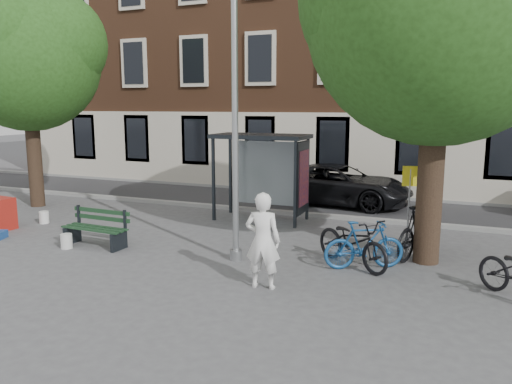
{
  "coord_description": "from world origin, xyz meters",
  "views": [
    {
      "loc": [
        4.57,
        -9.92,
        3.48
      ],
      "look_at": [
        0.04,
        1.1,
        1.4
      ],
      "focal_mm": 35.0,
      "sensor_mm": 36.0,
      "label": 1
    }
  ],
  "objects_px": {
    "bench": "(96,230)",
    "notice_sign": "(410,189)",
    "bike_a": "(352,242)",
    "car_dark": "(338,185)",
    "lamppost": "(235,137)",
    "painter": "(263,241)",
    "bike_b": "(364,245)",
    "bus_shelter": "(274,158)",
    "bike_d": "(419,230)"
  },
  "relations": [
    {
      "from": "bench",
      "to": "notice_sign",
      "type": "distance_m",
      "value": 7.69
    },
    {
      "from": "bike_a",
      "to": "car_dark",
      "type": "xyz_separation_m",
      "value": [
        -1.88,
        6.72,
        0.16
      ]
    },
    {
      "from": "lamppost",
      "to": "painter",
      "type": "bearing_deg",
      "value": -49.03
    },
    {
      "from": "bike_b",
      "to": "bus_shelter",
      "type": "bearing_deg",
      "value": 14.64
    },
    {
      "from": "lamppost",
      "to": "bike_b",
      "type": "height_order",
      "value": "lamppost"
    },
    {
      "from": "bus_shelter",
      "to": "bike_b",
      "type": "xyz_separation_m",
      "value": [
        3.4,
        -3.6,
        -1.39
      ]
    },
    {
      "from": "bench",
      "to": "bus_shelter",
      "type": "bearing_deg",
      "value": 56.92
    },
    {
      "from": "bench",
      "to": "notice_sign",
      "type": "height_order",
      "value": "notice_sign"
    },
    {
      "from": "bus_shelter",
      "to": "painter",
      "type": "relative_size",
      "value": 1.52
    },
    {
      "from": "car_dark",
      "to": "notice_sign",
      "type": "bearing_deg",
      "value": -146.07
    },
    {
      "from": "bus_shelter",
      "to": "lamppost",
      "type": "bearing_deg",
      "value": -81.57
    },
    {
      "from": "painter",
      "to": "bench",
      "type": "relative_size",
      "value": 1.06
    },
    {
      "from": "lamppost",
      "to": "bike_d",
      "type": "xyz_separation_m",
      "value": [
        3.8,
        1.84,
        -2.16
      ]
    },
    {
      "from": "lamppost",
      "to": "bus_shelter",
      "type": "distance_m",
      "value": 4.24
    },
    {
      "from": "painter",
      "to": "bike_a",
      "type": "relative_size",
      "value": 0.89
    },
    {
      "from": "bike_a",
      "to": "bike_d",
      "type": "xyz_separation_m",
      "value": [
        1.27,
        1.27,
        0.08
      ]
    },
    {
      "from": "bus_shelter",
      "to": "bench",
      "type": "relative_size",
      "value": 1.62
    },
    {
      "from": "bus_shelter",
      "to": "bike_d",
      "type": "bearing_deg",
      "value": -27.17
    },
    {
      "from": "painter",
      "to": "bike_b",
      "type": "height_order",
      "value": "painter"
    },
    {
      "from": "bus_shelter",
      "to": "bike_d",
      "type": "xyz_separation_m",
      "value": [
        4.41,
        -2.26,
        -1.29
      ]
    },
    {
      "from": "bus_shelter",
      "to": "notice_sign",
      "type": "relative_size",
      "value": 1.37
    },
    {
      "from": "bike_b",
      "to": "car_dark",
      "type": "height_order",
      "value": "car_dark"
    },
    {
      "from": "bench",
      "to": "notice_sign",
      "type": "xyz_separation_m",
      "value": [
        7.24,
        2.33,
        1.13
      ]
    },
    {
      "from": "bike_a",
      "to": "car_dark",
      "type": "relative_size",
      "value": 0.41
    },
    {
      "from": "bike_a",
      "to": "car_dark",
      "type": "distance_m",
      "value": 6.98
    },
    {
      "from": "bus_shelter",
      "to": "bike_b",
      "type": "relative_size",
      "value": 1.62
    },
    {
      "from": "bus_shelter",
      "to": "notice_sign",
      "type": "height_order",
      "value": "bus_shelter"
    },
    {
      "from": "painter",
      "to": "bench",
      "type": "bearing_deg",
      "value": -20.34
    },
    {
      "from": "painter",
      "to": "bike_d",
      "type": "xyz_separation_m",
      "value": [
        2.6,
        3.23,
        -0.31
      ]
    },
    {
      "from": "bike_a",
      "to": "lamppost",
      "type": "bearing_deg",
      "value": 138.04
    },
    {
      "from": "bike_a",
      "to": "bench",
      "type": "bearing_deg",
      "value": 132.87
    },
    {
      "from": "lamppost",
      "to": "painter",
      "type": "relative_size",
      "value": 3.26
    },
    {
      "from": "painter",
      "to": "bike_d",
      "type": "distance_m",
      "value": 4.15
    },
    {
      "from": "bike_a",
      "to": "bike_b",
      "type": "bearing_deg",
      "value": -70.14
    },
    {
      "from": "painter",
      "to": "bike_a",
      "type": "distance_m",
      "value": 2.39
    },
    {
      "from": "notice_sign",
      "to": "bike_d",
      "type": "bearing_deg",
      "value": -52.86
    },
    {
      "from": "car_dark",
      "to": "notice_sign",
      "type": "height_order",
      "value": "notice_sign"
    },
    {
      "from": "painter",
      "to": "bike_d",
      "type": "height_order",
      "value": "painter"
    },
    {
      "from": "bike_b",
      "to": "bike_d",
      "type": "relative_size",
      "value": 0.84
    },
    {
      "from": "car_dark",
      "to": "bike_b",
      "type": "bearing_deg",
      "value": -157.36
    },
    {
      "from": "lamppost",
      "to": "bus_shelter",
      "type": "height_order",
      "value": "lamppost"
    },
    {
      "from": "bench",
      "to": "notice_sign",
      "type": "relative_size",
      "value": 0.84
    },
    {
      "from": "bike_b",
      "to": "notice_sign",
      "type": "relative_size",
      "value": 0.84
    },
    {
      "from": "bike_b",
      "to": "notice_sign",
      "type": "xyz_separation_m",
      "value": [
        0.73,
        1.56,
        1.02
      ]
    },
    {
      "from": "lamppost",
      "to": "bike_b",
      "type": "relative_size",
      "value": 3.48
    },
    {
      "from": "painter",
      "to": "bench",
      "type": "xyz_separation_m",
      "value": [
        -4.91,
        1.12,
        -0.52
      ]
    },
    {
      "from": "bus_shelter",
      "to": "bench",
      "type": "xyz_separation_m",
      "value": [
        -3.1,
        -4.37,
        -1.51
      ]
    },
    {
      "from": "painter",
      "to": "car_dark",
      "type": "relative_size",
      "value": 0.37
    },
    {
      "from": "bus_shelter",
      "to": "bench",
      "type": "distance_m",
      "value": 5.57
    },
    {
      "from": "car_dark",
      "to": "lamppost",
      "type": "bearing_deg",
      "value": -179.95
    }
  ]
}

